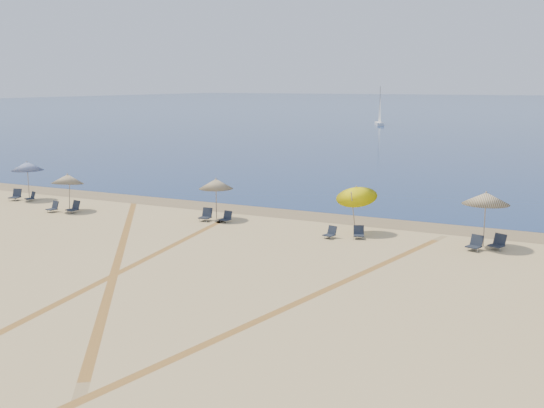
# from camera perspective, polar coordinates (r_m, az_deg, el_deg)

# --- Properties ---
(ocean) EXTENTS (500.00, 500.00, 0.00)m
(ocean) POSITION_cam_1_polar(r_m,az_deg,el_deg) (235.53, 22.46, 8.04)
(ocean) COLOR #0C2151
(ocean) RESTS_ON ground
(wet_sand) EXTENTS (500.00, 500.00, 0.00)m
(wet_sand) POSITION_cam_1_polar(r_m,az_deg,el_deg) (37.68, 2.64, -0.92)
(wet_sand) COLOR olive
(wet_sand) RESTS_ON ground
(umbrella_0) EXTENTS (2.06, 2.06, 2.56)m
(umbrella_0) POSITION_cam_1_polar(r_m,az_deg,el_deg) (45.08, -20.88, 3.15)
(umbrella_0) COLOR gray
(umbrella_0) RESTS_ON ground
(umbrella_1) EXTENTS (1.92, 1.96, 2.29)m
(umbrella_1) POSITION_cam_1_polar(r_m,az_deg,el_deg) (40.33, -17.65, 2.13)
(umbrella_1) COLOR gray
(umbrella_1) RESTS_ON ground
(umbrella_2) EXTENTS (1.92, 1.92, 2.35)m
(umbrella_2) POSITION_cam_1_polar(r_m,az_deg,el_deg) (36.16, -4.99, 1.79)
(umbrella_2) COLOR gray
(umbrella_2) RESTS_ON ground
(umbrella_3) EXTENTS (2.10, 2.16, 2.75)m
(umbrella_3) POSITION_cam_1_polar(r_m,az_deg,el_deg) (32.91, 7.47, 1.03)
(umbrella_3) COLOR gray
(umbrella_3) RESTS_ON ground
(umbrella_4) EXTENTS (2.18, 2.18, 2.65)m
(umbrella_4) POSITION_cam_1_polar(r_m,az_deg,el_deg) (31.43, 18.44, 0.48)
(umbrella_4) COLOR gray
(umbrella_4) RESTS_ON ground
(chair_0) EXTENTS (0.74, 0.82, 0.73)m
(chair_0) POSITION_cam_1_polar(r_m,az_deg,el_deg) (45.43, -21.75, 0.73)
(chair_0) COLOR black
(chair_0) RESTS_ON ground
(chair_1) EXTENTS (0.70, 0.74, 0.61)m
(chair_1) POSITION_cam_1_polar(r_m,az_deg,el_deg) (44.74, -20.56, 0.60)
(chair_1) COLOR black
(chair_1) RESTS_ON ground
(chair_2) EXTENTS (0.65, 0.72, 0.64)m
(chair_2) POSITION_cam_1_polar(r_m,az_deg,el_deg) (40.50, -18.81, -0.27)
(chair_2) COLOR black
(chair_2) RESTS_ON ground
(chair_3) EXTENTS (0.72, 0.80, 0.72)m
(chair_3) POSITION_cam_1_polar(r_m,az_deg,el_deg) (39.87, -17.13, -0.29)
(chair_3) COLOR black
(chair_3) RESTS_ON ground
(chair_4) EXTENTS (0.62, 0.72, 0.71)m
(chair_4) POSITION_cam_1_polar(r_m,az_deg,el_deg) (36.10, -5.86, -0.98)
(chair_4) COLOR black
(chair_4) RESTS_ON ground
(chair_5) EXTENTS (0.58, 0.66, 0.62)m
(chair_5) POSITION_cam_1_polar(r_m,az_deg,el_deg) (35.58, -4.07, -1.19)
(chair_5) COLOR black
(chair_5) RESTS_ON ground
(chair_6) EXTENTS (0.65, 0.71, 0.60)m
(chair_6) POSITION_cam_1_polar(r_m,az_deg,el_deg) (32.03, 5.21, -2.56)
(chair_6) COLOR black
(chair_6) RESTS_ON ground
(chair_7) EXTENTS (0.70, 0.75, 0.63)m
(chair_7) POSITION_cam_1_polar(r_m,az_deg,el_deg) (32.13, 7.70, -2.55)
(chair_7) COLOR black
(chair_7) RESTS_ON ground
(chair_8) EXTENTS (0.77, 0.83, 0.70)m
(chair_8) POSITION_cam_1_polar(r_m,az_deg,el_deg) (31.03, 17.55, -3.37)
(chair_8) COLOR black
(chair_8) RESTS_ON ground
(chair_9) EXTENTS (0.83, 0.88, 0.71)m
(chair_9) POSITION_cam_1_polar(r_m,az_deg,el_deg) (31.53, 19.40, -3.25)
(chair_9) COLOR black
(chair_9) RESTS_ON ground
(sailboat_0) EXTENTS (2.95, 4.79, 7.00)m
(sailboat_0) POSITION_cam_1_polar(r_m,az_deg,el_deg) (119.59, 9.52, 7.92)
(sailboat_0) COLOR white
(sailboat_0) RESTS_ON ocean
(tire_tracks) EXTENTS (46.38, 42.03, 0.00)m
(tire_tracks) POSITION_cam_1_polar(r_m,az_deg,el_deg) (25.41, -10.87, -6.85)
(tire_tracks) COLOR tan
(tire_tracks) RESTS_ON ground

